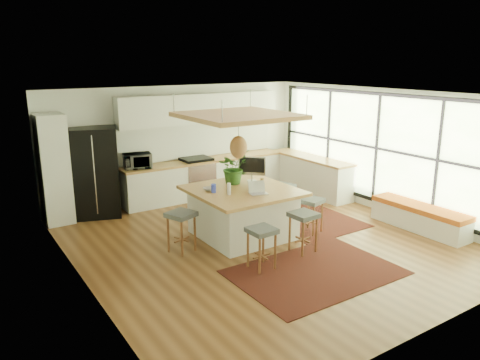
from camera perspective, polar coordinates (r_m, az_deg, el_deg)
floor at (r=8.70m, az=2.94°, el=-7.54°), size 7.00×7.00×0.00m
ceiling at (r=8.08m, az=3.19°, el=10.48°), size 7.00×7.00×0.00m
wall_back at (r=11.24m, az=-7.61°, el=4.63°), size 6.50×0.00×6.50m
wall_front at (r=5.97m, az=23.49°, el=-5.58°), size 6.50×0.00×6.50m
wall_left at (r=6.93m, az=-19.14°, el=-2.41°), size 0.00×7.00×7.00m
wall_right at (r=10.51m, az=17.51°, el=3.37°), size 0.00×7.00×7.00m
window_wall at (r=10.48m, az=17.43°, el=3.63°), size 0.10×6.20×2.60m
pantry at (r=10.07m, az=-22.00°, el=1.19°), size 0.55×0.60×2.25m
back_counter_base at (r=11.40m, az=-4.27°, el=0.18°), size 4.20×0.60×0.88m
back_counter_top at (r=11.29m, az=-4.31°, el=2.44°), size 4.24×0.64×0.05m
backsplash at (r=11.46m, az=-5.09°, el=4.91°), size 4.20×0.02×0.80m
upper_cabinets at (r=11.22m, az=-4.79°, el=8.82°), size 4.20×0.34×0.70m
range at (r=11.27m, az=-5.38°, el=0.30°), size 0.76×0.62×1.00m
right_counter_base at (r=11.82m, az=8.71°, el=0.58°), size 0.60×2.50×0.88m
right_counter_top at (r=11.71m, az=8.80°, el=2.76°), size 0.64×2.54×0.05m
window_bench at (r=9.85m, az=21.28°, el=-4.32°), size 0.52×2.00×0.50m
ceiling_panel at (r=8.31m, az=-0.20°, el=6.11°), size 1.86×1.86×0.80m
rug_near at (r=7.59m, az=9.29°, el=-11.16°), size 2.60×1.80×0.01m
rug_right at (r=10.05m, az=7.34°, el=-4.50°), size 1.80×2.60×0.01m
fridge at (r=10.29m, az=-17.41°, el=0.73°), size 1.14×1.01×1.92m
island at (r=8.79m, az=0.31°, el=-4.05°), size 1.85×1.85×0.93m
stool_near_left at (r=7.50m, az=2.68°, el=-8.39°), size 0.42×0.42×0.70m
stool_near_right at (r=8.19m, az=7.79°, el=-6.46°), size 0.45×0.45×0.72m
stool_right_front at (r=9.09m, az=8.74°, el=-4.33°), size 0.51×0.51×0.69m
stool_right_back at (r=9.77m, az=5.17°, el=-2.84°), size 0.56×0.56×0.75m
stool_left_side at (r=8.19m, az=-7.23°, el=-6.45°), size 0.55×0.55×0.73m
laptop at (r=8.31m, az=2.31°, el=-0.96°), size 0.40×0.41×0.24m
monitor at (r=9.16m, az=1.49°, el=1.43°), size 0.53×0.52×0.51m
microwave at (r=10.55m, az=-12.58°, el=2.52°), size 0.66×0.46×0.41m
island_plant at (r=9.00m, az=-0.85°, el=1.18°), size 0.80×0.84×0.51m
island_bowl at (r=8.59m, az=-3.90°, el=-1.11°), size 0.26×0.26×0.05m
island_bottle_0 at (r=8.43m, az=-3.17°, el=-0.92°), size 0.07×0.07×0.19m
island_bottle_1 at (r=8.30m, az=-1.41°, el=-1.15°), size 0.07×0.07×0.19m
island_bottle_2 at (r=8.53m, az=2.83°, el=-0.72°), size 0.07×0.07×0.19m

